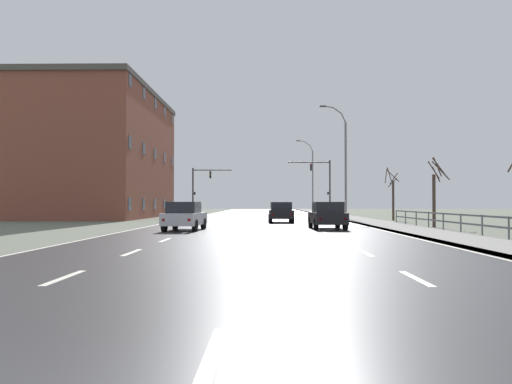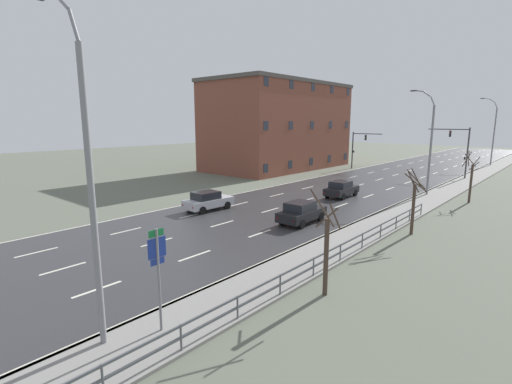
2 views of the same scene
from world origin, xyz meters
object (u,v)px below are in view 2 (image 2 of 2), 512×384
Objects in this scene: highway_sign at (158,267)px; traffic_signal_left at (358,145)px; street_lamp_midground at (429,144)px; car_mid_centre at (208,201)px; street_lamp_foreground at (88,181)px; traffic_signal_right at (461,145)px; brick_building at (279,126)px; car_distant at (341,189)px; street_lamp_distant at (493,133)px; car_far_right at (301,212)px.

traffic_signal_left reaches higher than highway_sign.
street_lamp_midground is 2.42× the size of car_mid_centre.
street_lamp_foreground is 3.56m from highway_sign.
street_lamp_foreground is 2.97× the size of highway_sign.
traffic_signal_left is 1.33× the size of car_mid_centre.
car_mid_centre is at bearing -84.48° from traffic_signal_left.
traffic_signal_right is at bearing 91.67° from highway_sign.
brick_building is at bearing 120.71° from street_lamp_foreground.
car_distant is 13.20m from car_mid_centre.
car_distant is (-5.74, -39.30, -4.53)m from street_lamp_distant.
street_lamp_distant is at bearing 80.38° from car_distant.
street_lamp_distant is at bearing 80.94° from car_mid_centre.
brick_building reaches higher than street_lamp_midground.
brick_building is at bearing 128.72° from car_far_right.
street_lamp_midground reaches higher than car_distant.
highway_sign is (0.95, -64.32, -2.95)m from street_lamp_distant.
street_lamp_midground is 2.45× the size of car_distant.
car_far_right is 32.71m from brick_building.
brick_building is (-18.58, 14.27, 5.67)m from car_distant.
car_far_right is at bearing 106.29° from highway_sign.
street_lamp_distant is 34.92m from brick_building.
highway_sign is at bearing -76.33° from car_distant.
car_mid_centre is at bearing -63.62° from brick_building.
traffic_signal_left is 1.35× the size of car_distant.
car_distant is at bearing 68.45° from car_mid_centre.
traffic_signal_right is at bearing 90.45° from street_lamp_foreground.
car_mid_centre is at bearing 127.58° from street_lamp_foreground.
highway_sign is 0.67× the size of traffic_signal_left.
car_mid_centre is (-10.93, -32.43, -3.37)m from traffic_signal_right.
brick_building is (-23.94, -6.19, 2.31)m from traffic_signal_right.
car_far_right is 8.12m from car_mid_centre.
street_lamp_foreground is at bearing -90.02° from street_lamp_midground.
brick_building is (-13.01, 26.24, 5.67)m from car_mid_centre.
street_lamp_distant is 2.63× the size of car_distant.
car_distant is at bearing -37.52° from brick_building.
brick_building reaches higher than car_distant.
street_lamp_foreground reaches higher than highway_sign.
traffic_signal_right is at bearing 82.58° from car_far_right.
street_lamp_foreground is 27.65m from car_distant.
car_mid_centre is (3.20, -33.08, -2.86)m from traffic_signal_left.
street_lamp_midground is 0.93× the size of street_lamp_distant.
car_mid_centre is 29.83m from brick_building.
street_lamp_midground is 17.38m from car_far_right.
traffic_signal_right is 1.53× the size of car_mid_centre.
street_lamp_foreground is 32.99m from street_lamp_midground.
traffic_signal_left is at bearing 108.53° from highway_sign.
street_lamp_midground is 1.58× the size of traffic_signal_right.
highway_sign is 0.90× the size of car_distant.
brick_building is at bearing 119.75° from car_mid_centre.
highway_sign is at bearing -71.47° from traffic_signal_left.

